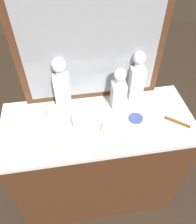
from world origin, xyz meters
name	(u,v)px	position (x,y,z in m)	size (l,w,h in m)	color
ground_plane	(98,190)	(0.00, 0.00, 0.00)	(6.00, 6.00, 0.00)	#2D2319
dresser	(98,163)	(0.00, 0.00, 0.45)	(1.11, 0.48, 0.89)	#472816
dresser_mirror	(91,42)	(0.00, 0.22, 1.27)	(0.81, 0.03, 0.75)	#472816
crystal_decanter_far_right	(62,87)	(-0.18, 0.18, 1.02)	(0.09, 0.09, 0.32)	white
crystal_decanter_left	(119,92)	(0.14, 0.11, 1.00)	(0.08, 0.08, 0.27)	white
crystal_decanter_far_left	(136,80)	(0.26, 0.18, 1.02)	(0.08, 0.08, 0.32)	white
crystal_tumbler_front	(53,115)	(-0.24, 0.05, 0.93)	(0.07, 0.07, 0.09)	white
crystal_tumbler_far_right	(80,123)	(-0.10, -0.03, 0.93)	(0.09, 0.09, 0.08)	white
silver_brush_rear	(115,131)	(0.08, -0.09, 0.90)	(0.16, 0.11, 0.02)	#B7A88C
silver_brush_left	(57,150)	(-0.23, -0.16, 0.90)	(0.15, 0.06, 0.02)	#B7A88C
porcelain_dish	(136,118)	(0.22, -0.01, 0.90)	(0.08, 0.08, 0.01)	#33478C
tortoiseshell_comb	(177,122)	(0.44, -0.08, 0.89)	(0.13, 0.11, 0.01)	brown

